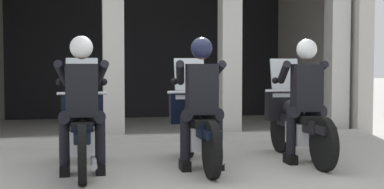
{
  "coord_description": "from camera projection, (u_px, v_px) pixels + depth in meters",
  "views": [
    {
      "loc": [
        -1.36,
        -6.19,
        1.25
      ],
      "look_at": [
        0.0,
        0.56,
        0.87
      ],
      "focal_mm": 49.82,
      "sensor_mm": 36.0,
      "label": 1
    }
  ],
  "objects": [
    {
      "name": "ground_plane",
      "position": [
        164.0,
        137.0,
        9.33
      ],
      "size": [
        80.0,
        80.0,
        0.0
      ],
      "primitive_type": "plane",
      "color": "#A8A59E"
    },
    {
      "name": "station_building",
      "position": [
        156.0,
        29.0,
        11.23
      ],
      "size": [
        7.22,
        4.37,
        3.32
      ],
      "color": "black",
      "rests_on": "ground"
    },
    {
      "name": "kerb_strip",
      "position": [
        178.0,
        138.0,
        8.77
      ],
      "size": [
        6.72,
        0.24,
        0.12
      ],
      "primitive_type": "cube",
      "color": "#B7B5AD",
      "rests_on": "ground"
    },
    {
      "name": "motorcycle_left",
      "position": [
        83.0,
        128.0,
        6.35
      ],
      "size": [
        0.62,
        2.04,
        1.35
      ],
      "rotation": [
        0.0,
        0.0,
        0.05
      ],
      "color": "black",
      "rests_on": "ground"
    },
    {
      "name": "police_officer_left",
      "position": [
        82.0,
        93.0,
        6.05
      ],
      "size": [
        0.63,
        0.61,
        1.58
      ],
      "rotation": [
        0.0,
        0.0,
        0.05
      ],
      "color": "black",
      "rests_on": "ground"
    },
    {
      "name": "motorcycle_center",
      "position": [
        196.0,
        126.0,
        6.64
      ],
      "size": [
        0.62,
        2.04,
        1.35
      ],
      "rotation": [
        0.0,
        0.0,
        0.01
      ],
      "color": "black",
      "rests_on": "ground"
    },
    {
      "name": "police_officer_center",
      "position": [
        201.0,
        92.0,
        6.34
      ],
      "size": [
        0.63,
        0.61,
        1.58
      ],
      "rotation": [
        0.0,
        0.0,
        0.01
      ],
      "color": "black",
      "rests_on": "ground"
    },
    {
      "name": "motorcycle_right",
      "position": [
        297.0,
        122.0,
        7.07
      ],
      "size": [
        0.62,
        2.04,
        1.35
      ],
      "rotation": [
        0.0,
        0.0,
        0.13
      ],
      "color": "black",
      "rests_on": "ground"
    },
    {
      "name": "police_officer_right",
      "position": [
        306.0,
        90.0,
        6.77
      ],
      "size": [
        0.63,
        0.61,
        1.58
      ],
      "rotation": [
        0.0,
        0.0,
        0.13
      ],
      "color": "black",
      "rests_on": "ground"
    }
  ]
}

